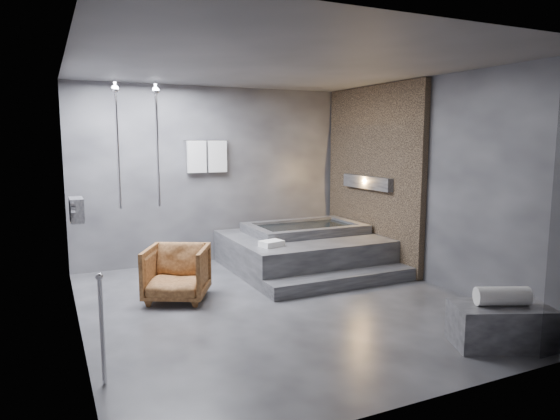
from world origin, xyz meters
TOP-DOWN VIEW (x-y plane):
  - room at (0.40, 0.24)m, footprint 5.00×5.04m
  - tub_deck at (1.05, 1.45)m, footprint 2.20×2.00m
  - tub_step at (1.05, 0.27)m, footprint 2.20×0.36m
  - concrete_bench at (1.38, -2.00)m, footprint 1.02×0.81m
  - driftwood_chair at (-1.09, 0.69)m, footprint 0.99×1.00m
  - rolled_towel at (1.38, -2.01)m, footprint 0.53×0.37m
  - deck_towel at (0.29, 0.93)m, footprint 0.35×0.29m

SIDE VIEW (x-z plane):
  - tub_step at x=1.05m, z-range 0.00..0.18m
  - concrete_bench at x=1.38m, z-range 0.00..0.40m
  - tub_deck at x=1.05m, z-range 0.00..0.50m
  - driftwood_chair at x=-1.09m, z-range 0.00..0.68m
  - rolled_towel at x=1.38m, z-range 0.40..0.58m
  - deck_towel at x=0.29m, z-range 0.50..0.58m
  - room at x=0.40m, z-range 0.32..3.14m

